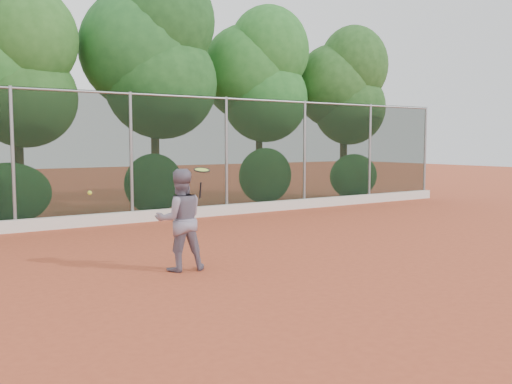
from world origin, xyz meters
TOP-DOWN VIEW (x-y plane):
  - ground at (0.00, 0.00)m, footprint 80.00×80.00m
  - concrete_curb at (0.00, 6.82)m, footprint 24.00×0.20m
  - tennis_player at (-1.58, 0.95)m, footprint 0.96×0.82m
  - chainlink_fence at (-0.00, 7.00)m, footprint 24.09×0.09m
  - foliage_backdrop at (-0.55, 8.98)m, footprint 23.70×3.63m
  - tennis_racket at (-1.24, 0.81)m, footprint 0.32×0.32m
  - tennis_ball_in_flight at (-2.98, 1.34)m, footprint 0.07×0.07m

SIDE VIEW (x-z plane):
  - ground at x=0.00m, z-range 0.00..0.00m
  - concrete_curb at x=0.00m, z-range 0.00..0.30m
  - tennis_player at x=-1.58m, z-range 0.00..1.72m
  - tennis_ball_in_flight at x=-2.98m, z-range 1.33..1.39m
  - tennis_racket at x=-1.24m, z-range 1.39..1.93m
  - chainlink_fence at x=0.00m, z-range 0.11..3.61m
  - foliage_backdrop at x=-0.55m, z-range 0.63..8.18m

